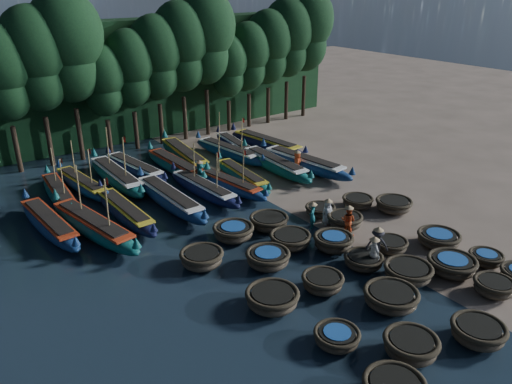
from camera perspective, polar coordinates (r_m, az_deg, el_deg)
ground at (r=28.51m, az=7.58°, el=-4.35°), size 120.00×120.00×0.00m
foliage_wall at (r=45.84m, az=-13.21°, el=12.44°), size 40.00×3.00×10.00m
coracle_1 at (r=20.29m, az=17.27°, el=-16.44°), size 2.42×2.42×0.85m
coracle_2 at (r=21.89m, az=24.05°, el=-14.39°), size 2.35×2.35×0.80m
coracle_3 at (r=25.06m, az=25.54°, el=-9.72°), size 2.19×2.19×0.73m
coracle_5 at (r=20.27m, az=9.22°, el=-16.05°), size 1.84×1.84×0.63m
coracle_6 at (r=22.70m, az=15.17°, el=-11.55°), size 2.42×2.42×0.80m
coracle_7 at (r=24.69m, az=16.99°, el=-8.74°), size 2.56×2.56×0.78m
coracle_8 at (r=25.94m, az=21.47°, el=-7.73°), size 2.79×2.79×0.79m
coracle_9 at (r=27.37m, az=24.79°, el=-6.85°), size 2.03×2.03×0.64m
coracle_10 at (r=21.86m, az=1.87°, el=-12.05°), size 2.90×2.90×0.83m
coracle_11 at (r=23.13m, az=7.62°, el=-10.16°), size 1.96×1.96×0.78m
coracle_12 at (r=25.20m, az=12.18°, el=-7.66°), size 2.24×2.24×0.67m
coracle_13 at (r=26.96m, az=15.11°, el=-5.84°), size 2.16×2.16×0.64m
coracle_14 at (r=28.22m, az=20.15°, el=-5.00°), size 2.42×2.42×0.74m
coracle_15 at (r=24.66m, az=1.37°, el=-7.55°), size 2.31×2.31×0.83m
coracle_16 at (r=26.43m, az=3.93°, el=-5.44°), size 2.63×2.63×0.78m
coracle_17 at (r=26.39m, az=8.84°, el=-5.61°), size 2.13×2.13×0.85m
coracle_18 at (r=28.77m, az=10.11°, el=-3.22°), size 2.23×2.23×0.81m
coracle_19 at (r=31.44m, az=15.48°, el=-1.40°), size 2.36×2.36×0.78m
coracle_20 at (r=24.81m, az=-6.22°, el=-7.50°), size 2.19×2.19×0.83m
coracle_21 at (r=27.09m, az=-2.61°, el=-4.54°), size 2.55×2.55×0.84m
coracle_22 at (r=28.22m, az=1.49°, el=-3.40°), size 2.54×2.54×0.80m
coracle_23 at (r=30.07m, az=7.35°, el=-2.05°), size 1.95×1.95×0.63m
coracle_24 at (r=31.53m, az=11.53°, el=-1.05°), size 2.19×2.19×0.68m
long_boat_0 at (r=30.10m, az=-22.55°, el=-3.33°), size 1.98×8.21×1.45m
long_boat_1 at (r=28.85m, az=-18.12°, el=-3.68°), size 3.03×8.87×3.82m
long_boat_2 at (r=30.22m, az=-14.73°, el=-2.17°), size 1.50×7.89×1.39m
long_boat_3 at (r=31.26m, az=-9.83°, el=-0.73°), size 1.58×8.79×1.55m
long_boat_4 at (r=32.61m, az=-6.02°, el=0.41°), size 1.80×7.84×3.33m
long_boat_5 at (r=33.26m, az=-3.13°, el=0.92°), size 2.23×7.32×3.13m
long_boat_6 at (r=34.65m, az=-1.59°, el=1.88°), size 2.00×7.36×1.30m
long_boat_7 at (r=36.62m, az=2.16°, el=3.21°), size 1.92×8.70×1.53m
long_boat_8 at (r=36.91m, az=5.51°, el=3.33°), size 2.62×9.05×1.60m
long_boat_9 at (r=34.18m, az=-21.57°, el=-0.10°), size 1.90×7.56×3.22m
long_boat_10 at (r=35.16m, az=-19.26°, el=0.89°), size 2.14×7.63×3.26m
long_boat_11 at (r=35.59m, az=-15.70°, el=1.75°), size 1.62×8.88×3.77m
long_boat_12 at (r=37.00m, az=-13.67°, el=2.69°), size 2.43×7.94×1.41m
long_boat_13 at (r=36.91m, az=-9.23°, el=3.04°), size 1.65×8.27×1.46m
long_boat_14 at (r=38.74m, az=-8.21°, el=4.17°), size 2.68×9.02×1.60m
long_boat_15 at (r=39.48m, az=-3.17°, el=4.65°), size 2.36×8.19×3.50m
long_boat_16 at (r=41.17m, az=-2.37°, el=5.36°), size 2.36×7.26×1.29m
long_boat_17 at (r=41.19m, az=1.25°, el=5.54°), size 2.51×8.90×1.58m
fisherman_0 at (r=28.88m, az=8.18°, el=-2.18°), size 0.82×0.61×1.71m
fisherman_1 at (r=28.30m, az=6.46°, el=-2.51°), size 0.66×0.61×1.72m
fisherman_2 at (r=27.87m, az=10.49°, el=-3.17°), size 0.88×0.99×1.88m
fisherman_3 at (r=25.72m, az=13.68°, el=-5.78°), size 1.25×1.27×1.95m
fisherman_4 at (r=24.98m, az=13.26°, el=-6.73°), size 0.64×1.03×1.84m
fisherman_5 at (r=34.31m, az=-6.41°, el=2.19°), size 0.92×1.64×1.88m
fisherman_6 at (r=36.12m, az=4.74°, el=3.42°), size 0.93×1.00×1.92m
tree_2 at (r=38.89m, az=-27.09°, el=12.22°), size 4.51×4.51×10.63m
tree_3 at (r=39.25m, az=-23.94°, el=13.84°), size 4.92×4.92×11.60m
tree_4 at (r=39.75m, az=-20.81°, el=15.39°), size 5.34×5.34×12.58m
tree_5 at (r=40.84m, az=-17.14°, el=12.16°), size 3.68×3.68×8.68m
tree_6 at (r=41.54m, az=-14.22°, el=13.60°), size 4.09×4.09×9.65m
tree_7 at (r=42.36m, az=-11.37°, el=14.94°), size 4.51×4.51×10.63m
tree_8 at (r=43.31m, az=-8.60°, el=16.20°), size 4.92×4.92×11.60m
tree_9 at (r=44.36m, az=-5.92°, el=17.37°), size 5.34×5.34×12.58m
tree_10 at (r=45.92m, az=-3.25°, el=14.24°), size 3.68×3.68×8.68m
tree_11 at (r=47.11m, az=-0.85°, el=15.34°), size 4.09×4.09×9.65m
tree_12 at (r=48.39m, az=1.45°, el=16.35°), size 4.51×4.51×10.63m
tree_13 at (r=49.75m, az=3.65°, el=17.28°), size 4.92×4.92×11.60m
tree_14 at (r=51.19m, az=5.75°, el=18.14°), size 5.34×5.34×12.58m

